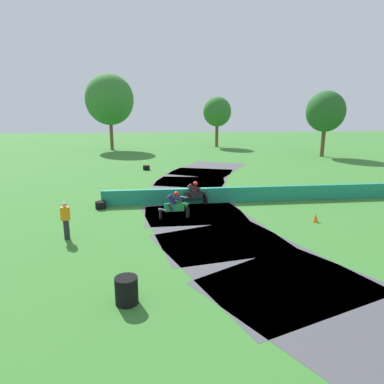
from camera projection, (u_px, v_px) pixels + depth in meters
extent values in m
plane|color=#38752D|center=(190.00, 203.00, 20.26)|extent=(120.00, 120.00, 0.00)
cube|color=#47474C|center=(209.00, 169.00, 31.81)|extent=(8.26, 9.46, 0.01)
cube|color=#47474C|center=(196.00, 177.00, 28.07)|extent=(7.35, 9.15, 0.01)
cube|color=#47474C|center=(188.00, 188.00, 24.18)|extent=(6.22, 8.58, 0.01)
cube|color=#47474C|center=(190.00, 203.00, 20.26)|extent=(5.50, 8.15, 0.01)
cube|color=#47474C|center=(206.00, 226.00, 16.42)|extent=(6.74, 8.86, 0.01)
cube|color=#47474C|center=(250.00, 259.00, 12.77)|extent=(7.78, 9.32, 0.01)
cube|color=#47474C|center=(347.00, 313.00, 9.41)|extent=(8.59, 9.51, 0.01)
cube|color=#1E8466|center=(275.00, 193.00, 20.74)|extent=(20.53, 1.07, 0.90)
cylinder|color=black|center=(206.00, 200.00, 19.94)|extent=(0.20, 0.72, 0.72)
cylinder|color=black|center=(182.00, 201.00, 19.63)|extent=(0.20, 0.72, 0.72)
cube|color=black|center=(194.00, 195.00, 19.78)|extent=(1.04, 0.51, 0.45)
ellipsoid|color=black|center=(196.00, 190.00, 19.81)|extent=(0.49, 0.39, 0.30)
cone|color=black|center=(205.00, 192.00, 19.93)|extent=(0.44, 0.42, 0.46)
cylinder|color=#B2B2B7|center=(184.00, 197.00, 19.53)|extent=(0.42, 0.15, 0.17)
cube|color=#331919|center=(192.00, 189.00, 19.75)|extent=(0.54, 0.39, 0.62)
sphere|color=red|center=(195.00, 184.00, 19.79)|extent=(0.26, 0.26, 0.26)
cylinder|color=#331919|center=(196.00, 188.00, 19.99)|extent=(0.44, 0.14, 0.24)
cylinder|color=#331919|center=(197.00, 188.00, 19.64)|extent=(0.44, 0.14, 0.24)
cylinder|color=#331919|center=(190.00, 195.00, 19.91)|extent=(0.29, 0.18, 0.42)
cylinder|color=#331919|center=(191.00, 195.00, 19.56)|extent=(0.29, 0.18, 0.42)
cylinder|color=black|center=(188.00, 212.00, 17.49)|extent=(0.15, 0.69, 0.69)
cylinder|color=black|center=(160.00, 214.00, 17.26)|extent=(0.15, 0.69, 0.69)
cube|color=#198438|center=(174.00, 207.00, 17.35)|extent=(1.03, 0.43, 0.44)
ellipsoid|color=#198438|center=(177.00, 202.00, 17.36)|extent=(0.47, 0.35, 0.28)
cone|color=#198438|center=(187.00, 204.00, 17.46)|extent=(0.42, 0.39, 0.45)
cylinder|color=#B2B2B7|center=(162.00, 210.00, 17.14)|extent=(0.42, 0.13, 0.17)
cube|color=#1E1E4C|center=(172.00, 200.00, 17.31)|extent=(0.52, 0.37, 0.60)
sphere|color=red|center=(176.00, 194.00, 17.32)|extent=(0.26, 0.26, 0.26)
cylinder|color=#1E1E4C|center=(177.00, 199.00, 17.53)|extent=(0.43, 0.12, 0.24)
cylinder|color=#1E1E4C|center=(178.00, 199.00, 17.17)|extent=(0.43, 0.12, 0.24)
cylinder|color=#1E1E4C|center=(170.00, 207.00, 17.50)|extent=(0.28, 0.17, 0.42)
cylinder|color=#1E1E4C|center=(171.00, 207.00, 17.14)|extent=(0.28, 0.17, 0.42)
cylinder|color=black|center=(146.00, 169.00, 31.14)|extent=(0.61, 0.61, 0.20)
cylinder|color=black|center=(146.00, 167.00, 31.09)|extent=(0.61, 0.61, 0.20)
cylinder|color=black|center=(101.00, 207.00, 19.18)|extent=(0.59, 0.59, 0.20)
cylinder|color=black|center=(101.00, 203.00, 19.13)|extent=(0.59, 0.59, 0.20)
cylinder|color=black|center=(127.00, 300.00, 9.89)|extent=(0.66, 0.66, 0.20)
cylinder|color=black|center=(127.00, 293.00, 9.84)|extent=(0.66, 0.66, 0.20)
cylinder|color=black|center=(126.00, 287.00, 9.80)|extent=(0.66, 0.66, 0.20)
cylinder|color=black|center=(126.00, 281.00, 9.75)|extent=(0.66, 0.66, 0.20)
cylinder|color=#232328|center=(67.00, 230.00, 14.64)|extent=(0.24, 0.24, 0.86)
cube|color=orange|center=(65.00, 214.00, 14.47)|extent=(0.34, 0.22, 0.56)
sphere|color=tan|center=(64.00, 205.00, 14.38)|extent=(0.20, 0.20, 0.20)
cone|color=orange|center=(316.00, 218.00, 16.91)|extent=(0.28, 0.28, 0.44)
cylinder|color=brown|center=(112.00, 135.00, 45.69)|extent=(0.44, 0.44, 3.88)
ellipsoid|color=#33752D|center=(110.00, 100.00, 44.60)|extent=(6.20, 6.20, 6.50)
cylinder|color=brown|center=(217.00, 135.00, 49.26)|extent=(0.44, 0.44, 3.28)
ellipsoid|color=#2D6B28|center=(217.00, 112.00, 48.47)|extent=(3.93, 3.93, 4.13)
cylinder|color=brown|center=(323.00, 142.00, 39.43)|extent=(0.44, 0.44, 3.25)
ellipsoid|color=#235B23|center=(326.00, 111.00, 38.60)|extent=(4.31, 4.31, 4.52)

